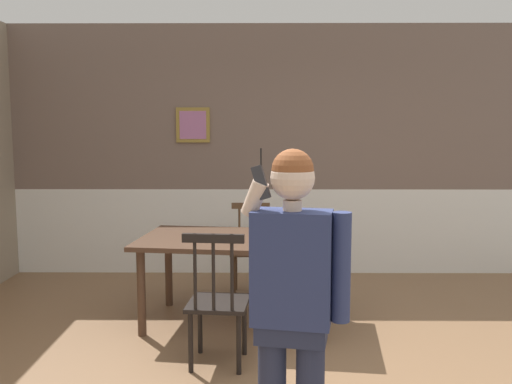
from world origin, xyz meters
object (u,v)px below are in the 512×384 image
Objects in this scene: dining_table at (237,247)px; person_figure at (293,295)px; chair_by_doorway at (217,301)px; chair_near_window at (250,249)px.

dining_table is 2.19m from person_figure.
dining_table is 1.77× the size of chair_by_doorway.
person_figure is at bearing -64.88° from chair_by_doorway.
chair_near_window is at bearing 83.40° from dining_table.
chair_by_doorway is at bearing 83.84° from chair_near_window.
chair_by_doorway is at bearing -58.94° from person_figure.
chair_by_doorway is at bearing -96.78° from dining_table.
chair_near_window is (0.10, 0.88, -0.22)m from dining_table.
chair_by_doorway is 0.61× the size of person_figure.
person_figure reaches higher than dining_table.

